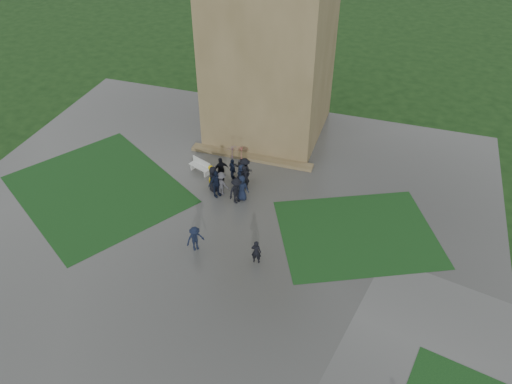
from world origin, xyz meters
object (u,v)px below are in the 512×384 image
(bench, at_px, (200,166))
(pedestrian_mid, at_px, (195,239))
(tower, at_px, (271,13))
(pedestrian_near, at_px, (256,252))

(bench, distance_m, pedestrian_mid, 7.60)
(pedestrian_mid, bearing_deg, bench, 64.16)
(tower, bearing_deg, bench, -111.55)
(pedestrian_near, bearing_deg, bench, -52.79)
(bench, xyz_separation_m, pedestrian_mid, (2.72, -7.09, 0.33))
(tower, height_order, pedestrian_near, tower)
(pedestrian_mid, xyz_separation_m, pedestrian_near, (3.58, 0.11, -0.04))
(tower, bearing_deg, pedestrian_mid, -90.31)
(tower, height_order, pedestrian_mid, tower)
(pedestrian_mid, bearing_deg, tower, 42.86)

